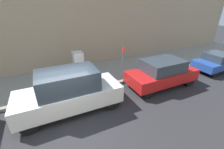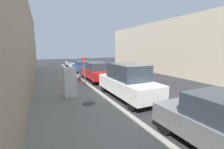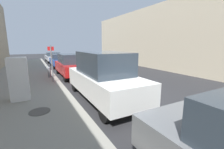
% 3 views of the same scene
% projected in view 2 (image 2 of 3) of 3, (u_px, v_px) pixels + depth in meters
% --- Properties ---
extents(ground_plane, '(80.00, 80.00, 0.00)m').
position_uv_depth(ground_plane, '(141.00, 96.00, 9.73)').
color(ground_plane, '#28282B').
extents(sidewalk_slab, '(4.19, 44.00, 0.17)m').
position_uv_depth(sidewalk_slab, '(75.00, 106.00, 7.92)').
color(sidewalk_slab, gray).
rests_on(sidewalk_slab, ground).
extents(building_facade_across, '(1.63, 37.40, 6.34)m').
position_uv_depth(building_facade_across, '(222.00, 47.00, 12.65)').
color(building_facade_across, beige).
rests_on(building_facade_across, ground).
extents(discarded_refrigerator, '(0.71, 0.66, 1.79)m').
position_uv_depth(discarded_refrigerator, '(70.00, 82.00, 9.09)').
color(discarded_refrigerator, white).
rests_on(discarded_refrigerator, sidewalk_slab).
extents(manhole_cover, '(0.70, 0.70, 0.02)m').
position_uv_depth(manhole_cover, '(88.00, 104.00, 7.97)').
color(manhole_cover, '#47443F').
rests_on(manhole_cover, sidewalk_slab).
extents(street_sign_post, '(0.36, 0.07, 2.26)m').
position_uv_depth(street_sign_post, '(84.00, 69.00, 12.03)').
color(street_sign_post, slate).
rests_on(street_sign_post, sidewalk_slab).
extents(fire_hydrant, '(0.22, 0.22, 0.75)m').
position_uv_depth(fire_hydrant, '(80.00, 77.00, 13.59)').
color(fire_hydrant, slate).
rests_on(fire_hydrant, sidewalk_slab).
extents(parked_van_white, '(1.92, 4.96, 2.15)m').
position_uv_depth(parked_van_white, '(127.00, 81.00, 9.34)').
color(parked_van_white, silver).
rests_on(parked_van_white, ground).
extents(parked_suv_red, '(1.97, 4.52, 1.77)m').
position_uv_depth(parked_suv_red, '(96.00, 71.00, 14.55)').
color(parked_suv_red, red).
rests_on(parked_suv_red, ground).
extents(parked_hatchback_blue, '(1.79, 3.97, 1.46)m').
position_uv_depth(parked_hatchback_blue, '(82.00, 67.00, 19.66)').
color(parked_hatchback_blue, '#23479E').
rests_on(parked_hatchback_blue, ground).
extents(parked_sedan_silver, '(1.89, 4.71, 1.39)m').
position_uv_depth(parked_sedan_silver, '(73.00, 63.00, 24.79)').
color(parked_sedan_silver, silver).
rests_on(parked_sedan_silver, ground).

